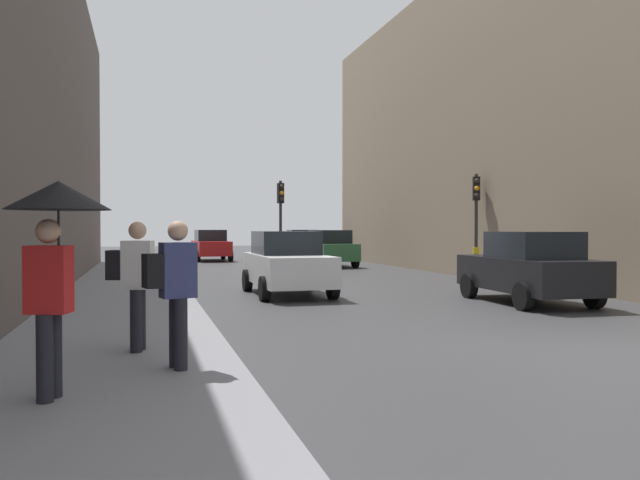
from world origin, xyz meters
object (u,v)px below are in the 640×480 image
(pedestrian_with_grey_backpack, at_px, (174,285))
(car_dark_suv, at_px, (529,268))
(traffic_light_far_median, at_px, (281,209))
(car_white_compact, at_px, (287,263))
(car_blue_van, at_px, (302,244))
(traffic_light_mid_street, at_px, (476,207))
(car_red_sedan, at_px, (211,245))
(pedestrian_with_umbrella, at_px, (55,228))
(car_green_estate, at_px, (328,248))
(pedestrian_with_black_backpack, at_px, (134,278))

(pedestrian_with_grey_backpack, bearing_deg, car_dark_suv, 34.14)
(traffic_light_far_median, height_order, car_white_compact, traffic_light_far_median)
(car_dark_suv, height_order, car_blue_van, same)
(traffic_light_mid_street, xyz_separation_m, car_red_sedan, (-7.70, 16.46, -1.73))
(car_white_compact, bearing_deg, traffic_light_far_median, 79.12)
(traffic_light_mid_street, distance_m, car_blue_van, 17.09)
(car_white_compact, relative_size, pedestrian_with_grey_backpack, 2.38)
(pedestrian_with_umbrella, bearing_deg, traffic_light_mid_street, 48.26)
(car_green_estate, bearing_deg, car_white_compact, -111.17)
(car_red_sedan, distance_m, pedestrian_with_umbrella, 30.56)
(traffic_light_mid_street, bearing_deg, car_blue_van, 97.55)
(traffic_light_mid_street, xyz_separation_m, car_green_estate, (-2.79, 9.25, -1.73))
(traffic_light_mid_street, distance_m, pedestrian_with_black_backpack, 16.26)
(car_blue_van, height_order, car_green_estate, same)
(traffic_light_far_median, bearing_deg, pedestrian_with_umbrella, -108.13)
(car_red_sedan, bearing_deg, car_white_compact, -89.71)
(car_dark_suv, bearing_deg, traffic_light_mid_street, 71.00)
(car_blue_van, distance_m, pedestrian_with_grey_backpack, 30.80)
(traffic_light_mid_street, xyz_separation_m, pedestrian_with_umbrella, (-12.26, -13.74, -0.76))
(car_blue_van, bearing_deg, pedestrian_with_umbrella, -108.14)
(traffic_light_mid_street, height_order, car_red_sedan, traffic_light_mid_street)
(traffic_light_far_median, xyz_separation_m, pedestrian_with_black_backpack, (-5.66, -17.04, -1.48))
(car_white_compact, bearing_deg, car_green_estate, 68.83)
(car_dark_suv, xyz_separation_m, car_red_sedan, (-5.39, 23.16, 0.00))
(traffic_light_far_median, bearing_deg, car_white_compact, -100.88)
(traffic_light_far_median, height_order, car_blue_van, traffic_light_far_median)
(car_red_sedan, bearing_deg, pedestrian_with_black_backpack, -97.89)
(traffic_light_mid_street, distance_m, car_green_estate, 9.82)
(car_white_compact, bearing_deg, car_red_sedan, 90.29)
(car_blue_van, bearing_deg, car_dark_suv, -90.17)
(car_blue_van, height_order, pedestrian_with_grey_backpack, pedestrian_with_grey_backpack)
(traffic_light_far_median, distance_m, pedestrian_with_grey_backpack, 19.11)
(car_blue_van, relative_size, pedestrian_with_grey_backpack, 2.43)
(car_green_estate, height_order, pedestrian_with_black_backpack, pedestrian_with_black_backpack)
(car_dark_suv, distance_m, car_green_estate, 15.96)
(car_white_compact, distance_m, pedestrian_with_grey_backpack, 10.11)
(car_white_compact, height_order, pedestrian_with_grey_backpack, pedestrian_with_grey_backpack)
(car_white_compact, xyz_separation_m, pedestrian_with_black_backpack, (-3.95, -8.19, 0.29))
(car_green_estate, bearing_deg, car_blue_van, 85.83)
(traffic_light_far_median, height_order, pedestrian_with_black_backpack, traffic_light_far_median)
(pedestrian_with_black_backpack, bearing_deg, car_green_estate, 66.96)
(car_green_estate, relative_size, pedestrian_with_black_backpack, 2.41)
(car_white_compact, height_order, pedestrian_with_umbrella, pedestrian_with_umbrella)
(car_dark_suv, relative_size, pedestrian_with_umbrella, 2.00)
(car_dark_suv, xyz_separation_m, car_green_estate, (-0.48, 15.95, 0.00))
(car_dark_suv, bearing_deg, car_green_estate, 91.74)
(car_red_sedan, bearing_deg, pedestrian_with_umbrella, -98.59)
(car_red_sedan, bearing_deg, car_blue_van, 4.16)
(car_white_compact, bearing_deg, pedestrian_with_black_backpack, -115.78)
(car_dark_suv, bearing_deg, pedestrian_with_black_backpack, -153.27)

